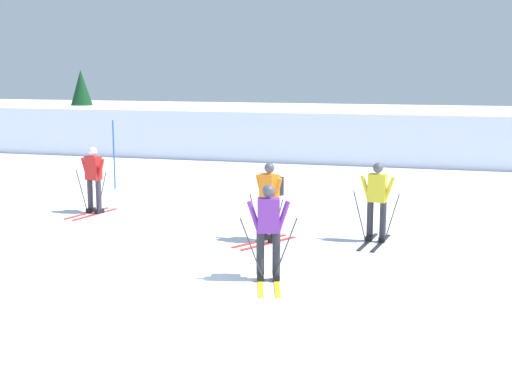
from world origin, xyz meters
name	(u,v)px	position (x,y,z in m)	size (l,w,h in m)	color
ground_plane	(114,280)	(0.00, 0.00, 0.00)	(120.00, 120.00, 0.00)	silver
far_snow_ridge	(313,131)	(0.00, 18.88, 0.98)	(80.00, 6.91, 1.96)	silver
skier_orange	(270,198)	(1.98, 3.40, 0.95)	(1.13, 1.57, 1.71)	red
skier_yellow	(377,200)	(4.18, 3.98, 0.92)	(1.00, 1.63, 1.71)	black
skier_purple	(268,227)	(2.63, 0.71, 0.96)	(0.97, 1.64, 1.71)	gold
skier_red	(94,176)	(-3.06, 5.07, 0.96)	(0.98, 1.64, 1.71)	red
trail_marker_pole	(114,155)	(-4.22, 8.50, 1.05)	(0.04, 0.04, 2.11)	#1E56AD
conifer_far_left	(82,102)	(-10.70, 18.26, 2.10)	(1.79, 1.79, 3.57)	#513823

